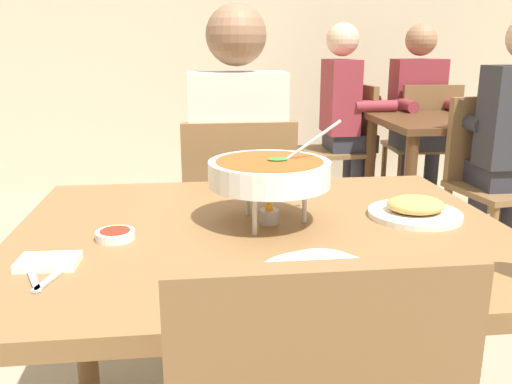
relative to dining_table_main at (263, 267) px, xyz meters
The scene contains 17 objects.
cafe_rear_partition 3.37m from the dining_table_main, 90.00° to the left, with size 10.00×0.10×3.00m, color beige.
dining_table_main is the anchor object (origin of this frame).
chair_diner_main 0.77m from the dining_table_main, 90.00° to the left, with size 0.44×0.44×0.90m.
diner_main 0.81m from the dining_table_main, 90.00° to the left, with size 0.40×0.45×1.31m.
curry_bowl 0.24m from the dining_table_main, 59.08° to the left, with size 0.33×0.30×0.26m.
rice_plate 0.35m from the dining_table_main, 77.97° to the right, with size 0.24×0.24×0.06m.
appetizer_plate 0.42m from the dining_table_main, ahead, with size 0.24×0.24×0.06m.
sauce_dish 0.37m from the dining_table_main, behind, with size 0.09×0.09×0.02m.
napkin_folded 0.51m from the dining_table_main, 158.80° to the right, with size 0.12×0.08×0.02m, color white.
fork_utensil 0.55m from the dining_table_main, 154.58° to the right, with size 0.01×0.17×0.01m, color silver.
spoon_utensil 0.50m from the dining_table_main, 152.08° to the right, with size 0.01×0.17×0.01m, color silver.
dining_table_far 2.39m from the dining_table_main, 52.06° to the left, with size 1.00×0.80×0.73m.
chair_bg_left 2.85m from the dining_table_main, 58.50° to the left, with size 0.46×0.46×0.90m.
chair_bg_middle 2.59m from the dining_table_main, 69.24° to the left, with size 0.49×0.49×0.90m.
chair_bg_right 1.98m from the dining_table_main, 44.33° to the left, with size 0.50×0.50×0.90m.
patron_bg_left 2.83m from the dining_table_main, 59.57° to the left, with size 0.40×0.45×1.31m.
patron_bg_middle 2.56m from the dining_table_main, 69.69° to the left, with size 0.45×0.40×1.31m.
Camera 1 is at (-0.16, -1.23, 1.17)m, focal length 37.60 mm.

